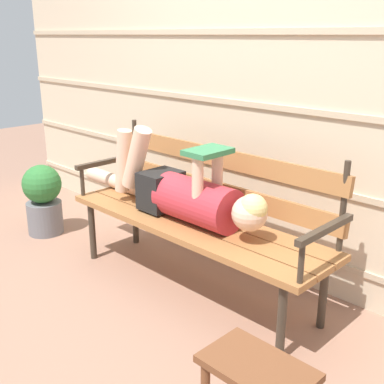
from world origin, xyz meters
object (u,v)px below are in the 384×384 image
at_px(footstool, 257,383).
at_px(potted_plant, 43,198).
at_px(reclining_person, 182,193).
at_px(park_bench, 200,210).

xyz_separation_m(footstool, potted_plant, (-2.46, 0.49, 0.00)).
relative_size(reclining_person, potted_plant, 3.00).
bearing_deg(footstool, reclining_person, 148.05).
bearing_deg(potted_plant, footstool, -11.33).
relative_size(footstool, potted_plant, 0.73).
relative_size(park_bench, potted_plant, 3.24).
xyz_separation_m(reclining_person, potted_plant, (-1.36, -0.19, -0.31)).
bearing_deg(reclining_person, footstool, -31.95).
bearing_deg(reclining_person, park_bench, 41.24).
height_order(footstool, potted_plant, potted_plant).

